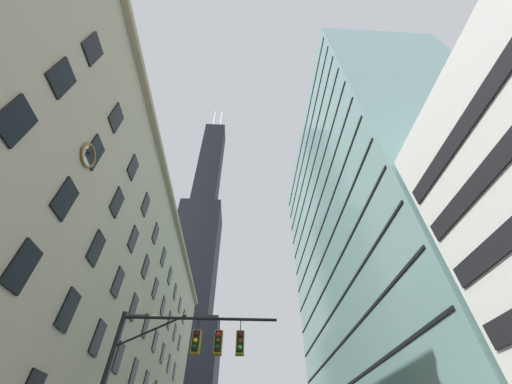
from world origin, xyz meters
name	(u,v)px	position (x,y,z in m)	size (l,w,h in m)	color
station_building	(83,311)	(-18.48, 23.75, 14.10)	(15.63, 59.52, 28.24)	#BCAF93
dark_skyscraper	(190,286)	(-20.68, 95.04, 51.48)	(25.72, 25.72, 177.43)	black
glass_office_midrise	(380,237)	(20.52, 26.82, 27.60)	(19.14, 42.59, 55.20)	gray
traffic_signal_mast	(186,355)	(-3.34, 5.58, 5.29)	(7.82, 0.63, 7.04)	black
street_lamppost	(112,377)	(-8.26, 10.58, 5.35)	(2.13, 0.32, 8.93)	#47474C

